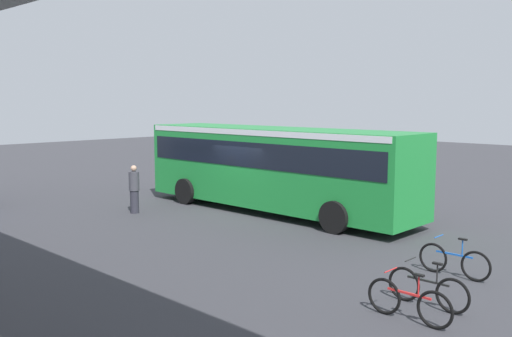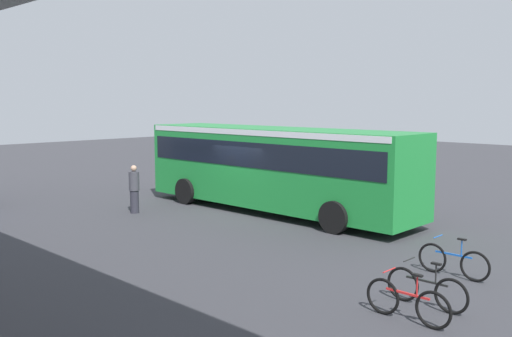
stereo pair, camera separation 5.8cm
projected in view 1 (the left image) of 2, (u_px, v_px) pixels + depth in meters
ground at (249, 212)px, 20.96m from camera, size 80.00×80.00×0.00m
city_bus at (274, 162)px, 20.79m from camera, size 11.54×2.85×3.15m
bicycle_red at (409, 302)px, 10.50m from camera, size 1.77×0.44×0.96m
bicycle_blue at (454, 261)px, 13.18m from camera, size 1.77×0.44×0.96m
bicycle_black at (428, 289)px, 11.23m from camera, size 1.77×0.44×0.96m
pedestrian at (134, 189)px, 20.66m from camera, size 0.38×0.38×1.79m
traffic_sign at (298, 154)px, 23.71m from camera, size 0.08×0.60×2.80m
lane_dash_leftmost at (372, 219)px, 19.75m from camera, size 2.00×0.20×0.01m
lane_dash_left at (286, 204)px, 22.49m from camera, size 2.00×0.20×0.01m
lane_dash_centre at (219, 193)px, 25.24m from camera, size 2.00×0.20×0.01m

